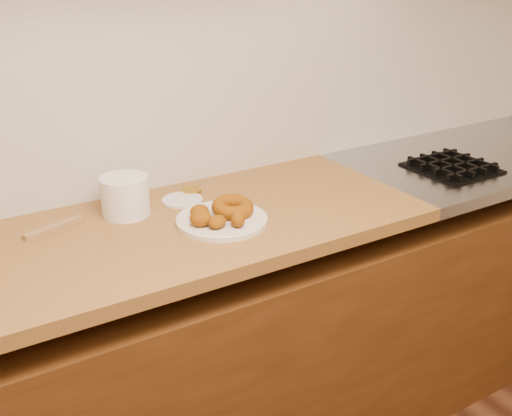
{
  "coord_description": "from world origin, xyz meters",
  "views": [
    {
      "loc": [
        -0.81,
        0.28,
        1.6
      ],
      "look_at": [
        -0.0,
        1.61,
        0.93
      ],
      "focal_mm": 42.0,
      "sensor_mm": 36.0,
      "label": 1
    }
  ],
  "objects": [
    {
      "name": "butcher_block",
      "position": [
        -0.65,
        1.69,
        0.88
      ],
      "size": [
        2.3,
        0.62,
        0.04
      ],
      "primitive_type": "cube",
      "color": "olive",
      "rests_on": "base_cabinet"
    },
    {
      "name": "base_cabinet",
      "position": [
        0.0,
        1.69,
        0.39
      ],
      "size": [
        3.6,
        0.6,
        0.77
      ],
      "primitive_type": "cube",
      "color": "#552D14",
      "rests_on": "floor"
    },
    {
      "name": "wooden_utensil",
      "position": [
        -0.52,
        1.83,
        0.91
      ],
      "size": [
        0.18,
        0.08,
        0.01
      ],
      "primitive_type": "cube",
      "rotation": [
        0.0,
        0.0,
        0.31
      ],
      "color": "olive",
      "rests_on": "butcher_block"
    },
    {
      "name": "stovetop",
      "position": [
        1.15,
        1.69,
        0.88
      ],
      "size": [
        1.3,
        0.62,
        0.04
      ],
      "primitive_type": "cube",
      "color": "#9EA0A5",
      "rests_on": "base_cabinet"
    },
    {
      "name": "brass_jar_lid",
      "position": [
        -0.08,
        1.88,
        0.91
      ],
      "size": [
        0.08,
        0.08,
        0.01
      ],
      "primitive_type": "cylinder",
      "rotation": [
        0.0,
        0.0,
        -0.28
      ],
      "color": "#B1861E",
      "rests_on": "butcher_block"
    },
    {
      "name": "fried_dough_chunks",
      "position": [
        -0.15,
        1.61,
        0.93
      ],
      "size": [
        0.15,
        0.16,
        0.04
      ],
      "color": "#7B4509",
      "rests_on": "donut_plate"
    },
    {
      "name": "backsplash",
      "position": [
        0.0,
        1.99,
        1.2
      ],
      "size": [
        3.6,
        0.02,
        0.6
      ],
      "primitive_type": "cube",
      "color": "beige",
      "rests_on": "wall_back"
    },
    {
      "name": "tub_lid",
      "position": [
        -0.13,
        1.83,
        0.9
      ],
      "size": [
        0.15,
        0.15,
        0.01
      ],
      "primitive_type": "cylinder",
      "rotation": [
        0.0,
        0.0,
        -0.21
      ],
      "color": "silver",
      "rests_on": "butcher_block"
    },
    {
      "name": "ring_donut",
      "position": [
        -0.06,
        1.64,
        0.94
      ],
      "size": [
        0.16,
        0.16,
        0.05
      ],
      "primitive_type": "torus",
      "rotation": [
        0.1,
        0.0,
        0.45
      ],
      "color": "#7B4509",
      "rests_on": "donut_plate"
    },
    {
      "name": "burner_grates",
      "position": [
        1.13,
        1.61,
        0.91
      ],
      "size": [
        0.91,
        0.26,
        0.03
      ],
      "color": "black",
      "rests_on": "stovetop"
    },
    {
      "name": "donut_plate",
      "position": [
        -0.1,
        1.63,
        0.91
      ],
      "size": [
        0.26,
        0.26,
        0.01
      ],
      "primitive_type": "cylinder",
      "color": "silver",
      "rests_on": "butcher_block"
    },
    {
      "name": "plastic_tub",
      "position": [
        -0.31,
        1.83,
        0.96
      ],
      "size": [
        0.14,
        0.14,
        0.11
      ],
      "primitive_type": "cylinder",
      "rotation": [
        0.0,
        0.0,
        -0.03
      ],
      "color": "white",
      "rests_on": "butcher_block"
    },
    {
      "name": "wall_back",
      "position": [
        0.0,
        2.0,
        1.35
      ],
      "size": [
        4.0,
        0.02,
        2.7
      ],
      "primitive_type": "cube",
      "color": "tan",
      "rests_on": "ground"
    }
  ]
}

